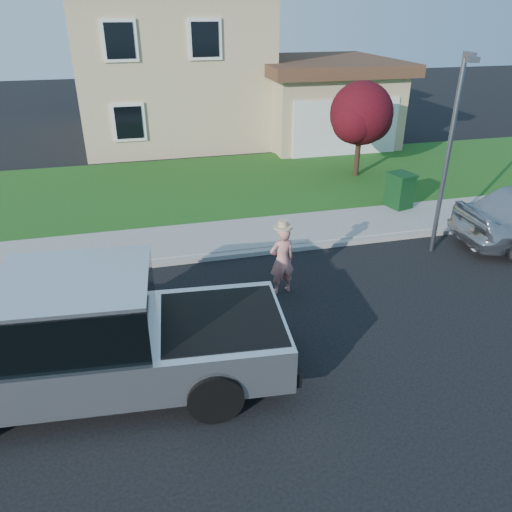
{
  "coord_description": "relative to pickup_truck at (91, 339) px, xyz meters",
  "views": [
    {
      "loc": [
        -2.16,
        -8.32,
        5.8
      ],
      "look_at": [
        0.05,
        0.51,
        1.2
      ],
      "focal_mm": 35.0,
      "sensor_mm": 36.0,
      "label": 1
    }
  ],
  "objects": [
    {
      "name": "curb",
      "position": [
        4.16,
        4.21,
        -0.93
      ],
      "size": [
        40.0,
        0.2,
        0.12
      ],
      "primitive_type": "cube",
      "color": "gray",
      "rests_on": "ground"
    },
    {
      "name": "sidewalk",
      "position": [
        4.16,
        5.31,
        -0.91
      ],
      "size": [
        40.0,
        2.0,
        0.15
      ],
      "primitive_type": "cube",
      "color": "gray",
      "rests_on": "ground"
    },
    {
      "name": "ornamental_tree",
      "position": [
        9.0,
        9.54,
        1.27
      ],
      "size": [
        2.46,
        2.22,
        3.38
      ],
      "color": "black",
      "rests_on": "lawn"
    },
    {
      "name": "street_lamp",
      "position": [
        8.32,
        3.26,
        1.8
      ],
      "size": [
        0.33,
        0.64,
        4.89
      ],
      "rotation": [
        0.0,
        0.0,
        -0.27
      ],
      "color": "slate",
      "rests_on": "ground"
    },
    {
      "name": "woman",
      "position": [
        3.9,
        2.27,
        -0.16
      ],
      "size": [
        0.62,
        0.45,
        1.74
      ],
      "rotation": [
        0.0,
        0.0,
        3.28
      ],
      "color": "#DE8379",
      "rests_on": "ground"
    },
    {
      "name": "lawn",
      "position": [
        4.16,
        9.81,
        -0.94
      ],
      "size": [
        40.0,
        7.0,
        0.1
      ],
      "primitive_type": "cube",
      "color": "#183D11",
      "rests_on": "ground"
    },
    {
      "name": "house",
      "position": [
        4.47,
        17.69,
        2.18
      ],
      "size": [
        14.0,
        11.3,
        6.85
      ],
      "color": "tan",
      "rests_on": "ground"
    },
    {
      "name": "pickup_truck",
      "position": [
        0.0,
        0.0,
        0.0
      ],
      "size": [
        6.6,
        2.75,
        2.12
      ],
      "rotation": [
        0.0,
        0.0,
        -0.08
      ],
      "color": "black",
      "rests_on": "ground"
    },
    {
      "name": "ground",
      "position": [
        3.16,
        1.31,
        -0.99
      ],
      "size": [
        80.0,
        80.0,
        0.0
      ],
      "primitive_type": "plane",
      "color": "black",
      "rests_on": "ground"
    },
    {
      "name": "trash_bin",
      "position": [
        8.85,
        6.1,
        -0.3
      ],
      "size": [
        0.82,
        0.89,
        1.07
      ],
      "rotation": [
        0.0,
        0.0,
        0.25
      ],
      "color": "#0E3314",
      "rests_on": "sidewalk"
    }
  ]
}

